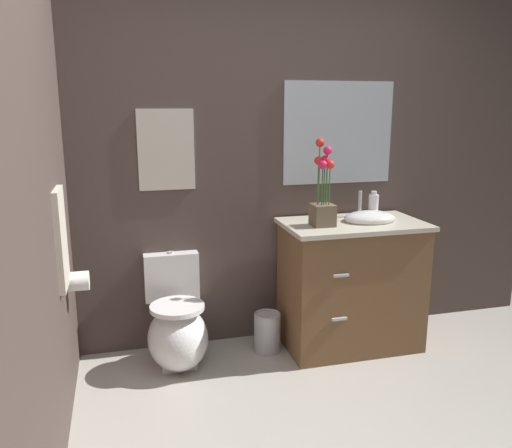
% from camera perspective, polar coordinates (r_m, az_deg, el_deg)
% --- Properties ---
extents(wall_back, '(3.93, 0.05, 2.50)m').
position_cam_1_polar(wall_back, '(3.61, 3.61, 6.75)').
color(wall_back, '#4C3D38').
rests_on(wall_back, ground_plane).
extents(wall_left, '(0.05, 4.39, 2.50)m').
position_cam_1_polar(wall_left, '(2.34, -23.22, 2.29)').
color(wall_left, '#4C3D38').
rests_on(wall_left, ground_plane).
extents(toilet, '(0.38, 0.59, 0.69)m').
position_cam_1_polar(toilet, '(3.42, -8.70, -11.30)').
color(toilet, white).
rests_on(toilet, ground_plane).
extents(vanity_cabinet, '(0.94, 0.56, 1.06)m').
position_cam_1_polar(vanity_cabinet, '(3.62, 10.44, -6.40)').
color(vanity_cabinet, brown).
rests_on(vanity_cabinet, ground_plane).
extents(flower_vase, '(0.14, 0.14, 0.56)m').
position_cam_1_polar(flower_vase, '(3.34, 7.39, 2.78)').
color(flower_vase, brown).
rests_on(flower_vase, vanity_cabinet).
extents(soap_bottle, '(0.07, 0.07, 0.19)m').
position_cam_1_polar(soap_bottle, '(3.63, 12.80, 1.95)').
color(soap_bottle, white).
rests_on(soap_bottle, vanity_cabinet).
extents(trash_bin, '(0.18, 0.18, 0.27)m').
position_cam_1_polar(trash_bin, '(3.59, 1.25, -11.80)').
color(trash_bin, '#B7B7BC').
rests_on(trash_bin, ground_plane).
extents(wall_poster, '(0.36, 0.01, 0.52)m').
position_cam_1_polar(wall_poster, '(3.40, -9.86, 8.04)').
color(wall_poster, beige).
extents(wall_mirror, '(0.80, 0.01, 0.70)m').
position_cam_1_polar(wall_mirror, '(3.69, 9.08, 9.87)').
color(wall_mirror, '#B2BCC6').
extents(hanging_towel, '(0.03, 0.28, 0.52)m').
position_cam_1_polar(hanging_towel, '(2.84, -20.67, -1.53)').
color(hanging_towel, beige).
extents(toilet_paper_roll, '(0.11, 0.11, 0.11)m').
position_cam_1_polar(toilet_paper_roll, '(3.07, -18.93, -5.97)').
color(toilet_paper_roll, white).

